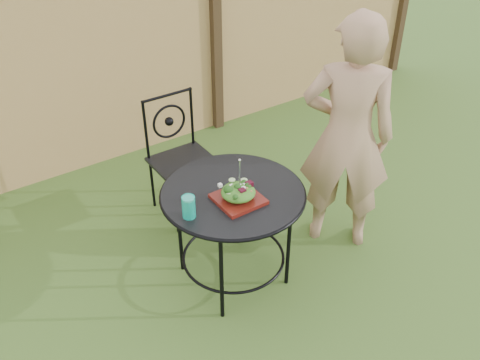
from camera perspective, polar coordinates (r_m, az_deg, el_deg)
The scene contains 9 objects.
ground at distance 3.58m, azimuth -1.46°, elevation -13.92°, with size 60.00×60.00×0.00m, color #2B4A17.
fence at distance 4.71m, azimuth -16.70°, elevation 11.61°, with size 8.00×0.12×1.90m.
patio_table at distance 3.42m, azimuth -0.75°, elevation -3.13°, with size 0.92×0.92×0.72m.
patio_chair at distance 4.15m, azimuth -6.35°, elevation 2.76°, with size 0.46×0.46×0.95m.
diner at distance 3.70m, azimuth 11.35°, elevation 4.55°, with size 0.63×0.42×1.74m, color #A0785B.
salad_plate at distance 3.26m, azimuth -0.18°, elevation -2.04°, with size 0.27×0.27×0.02m, color #47150A.
salad at distance 3.23m, azimuth -0.19°, elevation -1.30°, with size 0.21×0.21×0.08m, color #235614.
fork at distance 3.16m, azimuth -0.04°, elevation 0.67°, with size 0.01×0.01×0.18m, color silver.
drinking_glass at distance 3.11m, azimuth -5.49°, elevation -2.87°, with size 0.08×0.08×0.14m, color #0EA78B.
Camera 1 is at (-1.26, -2.00, 2.68)m, focal length 40.00 mm.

